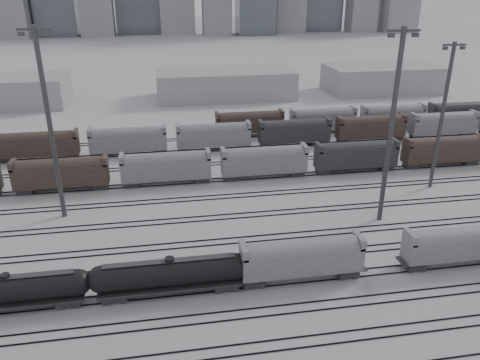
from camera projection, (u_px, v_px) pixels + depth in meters
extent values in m
plane|color=silver|center=(256.00, 290.00, 52.62)|extent=(900.00, 900.00, 0.00)
cube|color=black|center=(276.00, 351.00, 43.78)|extent=(220.00, 0.07, 0.16)
cube|color=black|center=(273.00, 340.00, 45.08)|extent=(220.00, 0.07, 0.16)
cube|color=black|center=(265.00, 316.00, 48.31)|extent=(220.00, 0.07, 0.16)
cube|color=black|center=(262.00, 307.00, 49.61)|extent=(220.00, 0.07, 0.16)
cube|color=black|center=(255.00, 287.00, 52.85)|extent=(220.00, 0.07, 0.16)
cube|color=black|center=(253.00, 280.00, 54.15)|extent=(220.00, 0.07, 0.16)
cube|color=black|center=(247.00, 263.00, 57.38)|extent=(220.00, 0.07, 0.16)
cube|color=black|center=(245.00, 257.00, 58.69)|extent=(220.00, 0.07, 0.16)
cube|color=black|center=(240.00, 243.00, 61.92)|extent=(220.00, 0.07, 0.16)
cube|color=black|center=(238.00, 237.00, 63.22)|extent=(220.00, 0.07, 0.16)
cube|color=black|center=(232.00, 218.00, 68.27)|extent=(220.00, 0.07, 0.16)
cube|color=black|center=(231.00, 214.00, 69.57)|extent=(220.00, 0.07, 0.16)
cube|color=black|center=(225.00, 198.00, 74.62)|extent=(220.00, 0.07, 0.16)
cube|color=black|center=(224.00, 195.00, 75.92)|extent=(220.00, 0.07, 0.16)
cube|color=black|center=(220.00, 181.00, 80.97)|extent=(220.00, 0.07, 0.16)
cube|color=black|center=(219.00, 178.00, 82.27)|extent=(220.00, 0.07, 0.16)
cube|color=black|center=(214.00, 165.00, 88.23)|extent=(220.00, 0.07, 0.16)
cube|color=black|center=(213.00, 162.00, 89.53)|extent=(220.00, 0.07, 0.16)
cube|color=black|center=(210.00, 151.00, 95.49)|extent=(220.00, 0.07, 0.16)
cube|color=black|center=(209.00, 149.00, 96.79)|extent=(220.00, 0.07, 0.16)
cube|color=black|center=(206.00, 139.00, 102.75)|extent=(220.00, 0.07, 0.16)
cube|color=black|center=(205.00, 137.00, 104.05)|extent=(220.00, 0.07, 0.16)
cube|color=#242426|center=(69.00, 299.00, 50.17)|extent=(2.52, 2.04, 0.68)
cube|color=#242426|center=(11.00, 301.00, 49.07)|extent=(15.04, 2.62, 0.24)
cylinder|color=black|center=(8.00, 289.00, 48.47)|extent=(14.07, 2.81, 2.81)
sphere|color=black|center=(78.00, 282.00, 49.56)|extent=(2.81, 2.81, 2.81)
cylinder|color=black|center=(5.00, 276.00, 47.86)|extent=(0.97, 0.97, 0.49)
cube|color=#242426|center=(5.00, 277.00, 47.90)|extent=(13.59, 0.87, 0.06)
cube|color=#242426|center=(115.00, 294.00, 50.91)|extent=(2.64, 2.13, 0.71)
cube|color=#242426|center=(226.00, 283.00, 52.81)|extent=(2.64, 2.13, 0.71)
cube|color=#242426|center=(171.00, 285.00, 51.66)|extent=(15.71, 2.74, 0.25)
cylinder|color=black|center=(170.00, 273.00, 51.03)|extent=(14.70, 2.94, 2.94)
sphere|color=black|center=(101.00, 279.00, 49.88)|extent=(2.94, 2.94, 2.94)
sphere|color=black|center=(237.00, 266.00, 52.17)|extent=(2.94, 2.94, 2.94)
cylinder|color=black|center=(169.00, 260.00, 50.39)|extent=(1.01, 1.01, 0.51)
cube|color=#242426|center=(169.00, 261.00, 50.43)|extent=(14.19, 0.91, 0.06)
cube|color=#242426|center=(253.00, 281.00, 53.32)|extent=(2.43, 1.96, 0.65)
cube|color=#242426|center=(347.00, 271.00, 55.07)|extent=(2.43, 1.96, 0.65)
cube|color=gray|center=(302.00, 260.00, 53.33)|extent=(14.03, 2.81, 2.99)
cylinder|color=gray|center=(302.00, 251.00, 52.89)|extent=(12.72, 2.71, 2.71)
cube|color=gray|center=(244.00, 251.00, 51.55)|extent=(0.65, 2.81, 1.31)
cube|color=gray|center=(359.00, 240.00, 53.65)|extent=(0.65, 2.81, 1.31)
cone|color=#242426|center=(301.00, 273.00, 54.05)|extent=(2.25, 2.25, 0.84)
cube|color=#242426|center=(414.00, 264.00, 56.41)|extent=(2.32, 1.87, 0.62)
cube|color=gray|center=(458.00, 246.00, 56.42)|extent=(13.39, 2.68, 2.86)
cylinder|color=gray|center=(459.00, 238.00, 56.01)|extent=(12.14, 2.59, 2.59)
cube|color=gray|center=(410.00, 237.00, 54.73)|extent=(0.62, 2.68, 1.25)
cone|color=#242426|center=(455.00, 258.00, 57.10)|extent=(2.14, 2.14, 0.80)
cylinder|color=#3D3D40|center=(50.00, 128.00, 63.88)|extent=(0.69, 0.69, 27.01)
cube|color=#3D3D40|center=(34.00, 29.00, 58.82)|extent=(4.32, 0.32, 0.32)
cube|color=#3D3D40|center=(21.00, 34.00, 58.78)|extent=(0.76, 0.54, 0.54)
cube|color=#3D3D40|center=(48.00, 33.00, 59.28)|extent=(0.76, 0.54, 0.54)
cylinder|color=#3D3D40|center=(391.00, 131.00, 62.98)|extent=(0.69, 0.69, 26.91)
cube|color=#3D3D40|center=(404.00, 31.00, 57.94)|extent=(4.31, 0.32, 0.32)
cube|color=#3D3D40|center=(391.00, 35.00, 57.90)|extent=(0.75, 0.54, 0.54)
cube|color=#3D3D40|center=(415.00, 35.00, 58.40)|extent=(0.75, 0.54, 0.54)
cylinder|color=#3D3D40|center=(442.00, 119.00, 74.48)|extent=(0.61, 0.61, 23.73)
cube|color=#3D3D40|center=(454.00, 45.00, 70.03)|extent=(3.80, 0.28, 0.28)
cube|color=#3D3D40|center=(445.00, 48.00, 70.00)|extent=(0.66, 0.47, 0.47)
cube|color=#3D3D40|center=(463.00, 48.00, 70.44)|extent=(0.66, 0.47, 0.47)
cube|color=#46322C|center=(61.00, 175.00, 76.51)|extent=(15.00, 3.00, 5.60)
cube|color=gray|center=(166.00, 168.00, 79.16)|extent=(15.00, 3.00, 5.60)
cube|color=gray|center=(264.00, 162.00, 81.81)|extent=(15.00, 3.00, 5.60)
cube|color=#242426|center=(356.00, 157.00, 84.45)|extent=(15.00, 3.00, 5.60)
cube|color=#46322C|center=(442.00, 151.00, 87.10)|extent=(15.00, 3.00, 5.60)
cube|color=#46322C|center=(38.00, 146.00, 89.94)|extent=(15.00, 3.00, 5.60)
cube|color=gray|center=(128.00, 141.00, 92.58)|extent=(15.00, 3.00, 5.60)
cube|color=gray|center=(214.00, 137.00, 95.23)|extent=(15.00, 3.00, 5.60)
cube|color=#242426|center=(294.00, 133.00, 97.88)|extent=(15.00, 3.00, 5.60)
cube|color=#46322C|center=(371.00, 129.00, 100.53)|extent=(15.00, 3.00, 5.60)
cube|color=gray|center=(443.00, 125.00, 103.17)|extent=(15.00, 3.00, 5.60)
cube|color=#46322C|center=(250.00, 124.00, 103.89)|extent=(15.00, 3.00, 5.60)
cube|color=gray|center=(323.00, 121.00, 106.54)|extent=(15.00, 3.00, 5.60)
cube|color=gray|center=(392.00, 117.00, 109.19)|extent=(15.00, 3.00, 5.60)
cube|color=#242426|center=(459.00, 114.00, 111.83)|extent=(15.00, 3.00, 5.60)
cube|color=#9C9C9F|center=(225.00, 84.00, 138.80)|extent=(40.00, 18.00, 8.00)
cube|color=#9C9C9F|center=(383.00, 79.00, 146.59)|extent=(35.00, 18.00, 8.00)
cube|color=#969699|center=(11.00, 1.00, 283.65)|extent=(22.00, 17.60, 42.00)
cube|color=#969699|center=(215.00, 3.00, 303.89)|extent=(18.00, 14.40, 38.00)
cube|color=#969699|center=(361.00, 1.00, 319.07)|extent=(18.00, 14.40, 40.00)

